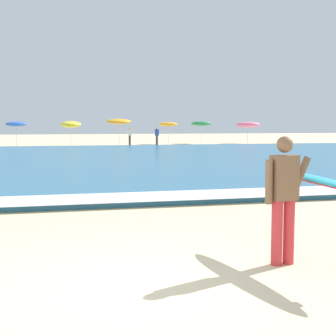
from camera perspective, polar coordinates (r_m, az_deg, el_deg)
ground_plane at (r=5.64m, az=-4.60°, el=-14.29°), size 160.00×160.00×0.00m
sea at (r=24.57m, az=-11.34°, el=1.02°), size 120.00×28.00×0.14m
surf_foam at (r=11.25m, az=-9.07°, el=-3.64°), size 120.00×1.52×0.01m
surfer_with_board at (r=6.63m, az=15.61°, el=-2.30°), size 1.10×2.52×1.73m
beach_umbrella_1 at (r=42.80m, az=-17.81°, el=5.07°), size 1.79×1.80×2.10m
beach_umbrella_2 at (r=41.82m, az=-11.63°, el=5.16°), size 1.75×1.79×2.16m
beach_umbrella_3 at (r=41.61m, az=-5.93°, el=5.60°), size 2.14×2.16×2.37m
beach_umbrella_4 at (r=43.83m, az=0.02°, el=5.29°), size 1.75×1.76×2.03m
beach_umbrella_5 at (r=45.39m, az=4.01°, el=5.36°), size 1.92×1.93×2.14m
beach_umbrella_6 at (r=45.86m, az=9.60°, el=5.17°), size 2.29×2.31×2.09m
beachgoer_near_row_left at (r=41.36m, az=-4.63°, el=3.91°), size 0.32×0.20×1.58m
beachgoer_near_row_mid at (r=41.04m, az=-1.35°, el=3.91°), size 0.32×0.20×1.58m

